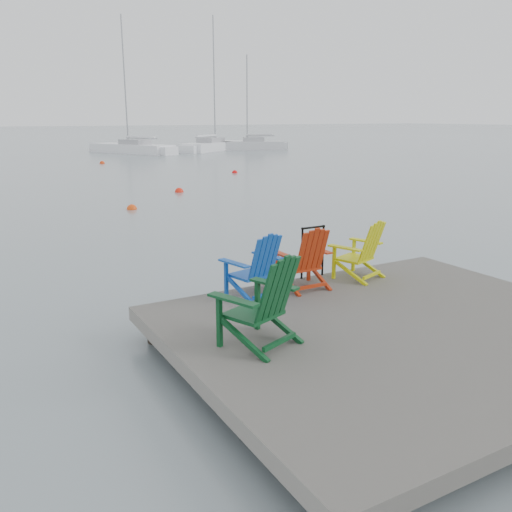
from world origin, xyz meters
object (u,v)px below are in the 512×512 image
handrail (313,247)px  sailboat_near (132,149)px  chair_yellow (361,249)px  buoy_b (179,192)px  chair_red (305,258)px  sailboat_far (251,146)px  buoy_a (132,209)px  buoy_d (102,163)px  buoy_c (235,173)px  sailboat_mid (213,147)px  chair_blue (256,265)px  chair_green (263,300)px

handrail → sailboat_near: 42.77m
chair_yellow → buoy_b: chair_yellow is taller
chair_red → buoy_b: 15.91m
chair_red → sailboat_far: bearing=61.8°
buoy_a → buoy_d: same height
handrail → buoy_c: 23.15m
sailboat_far → buoy_d: sailboat_far is taller
sailboat_mid → buoy_a: (-17.40, -30.42, -0.35)m
sailboat_near → sailboat_mid: sailboat_mid is taller
buoy_a → buoy_c: 13.31m
chair_blue → sailboat_far: 47.45m
sailboat_near → buoy_b: size_ratio=31.20×
sailboat_near → sailboat_far: bearing=-28.0°
handrail → buoy_d: size_ratio=2.46×
sailboat_mid → buoy_d: sailboat_mid is taller
sailboat_near → chair_blue: bearing=-129.6°
chair_green → buoy_b: size_ratio=2.97×
chair_red → buoy_a: bearing=86.1°
handrail → buoy_a: size_ratio=2.47×
chair_blue → chair_yellow: (2.07, 0.00, -0.00)m
chair_red → sailboat_near: sailboat_near is taller
chair_blue → sailboat_mid: bearing=52.8°
handrail → buoy_b: size_ratio=2.32×
sailboat_near → buoy_c: 20.56m
chair_blue → sailboat_mid: 46.44m
chair_red → buoy_d: bearing=81.3°
handrail → sailboat_mid: 45.44m
chair_yellow → chair_blue: bearing=160.8°
chair_green → sailboat_far: sailboat_far is taller
handrail → sailboat_mid: sailboat_mid is taller
buoy_a → chair_yellow: bearing=-87.9°
buoy_d → chair_red: bearing=-98.4°
chair_blue → chair_red: chair_red is taller
chair_yellow → buoy_a: 11.98m
handrail → sailboat_near: (9.47, 41.70, -0.69)m
chair_yellow → handrail: bearing=125.5°
sailboat_far → buoy_c: (-12.09, -19.96, -0.36)m
buoy_c → sailboat_mid: bearing=68.3°
chair_blue → buoy_a: chair_blue is taller
sailboat_far → buoy_a: bearing=162.5°
buoy_a → buoy_d: (3.99, 20.21, 0.00)m
chair_blue → buoy_a: bearing=69.2°
chair_yellow → sailboat_mid: bearing=48.9°
chair_yellow → buoy_a: size_ratio=2.78×
chair_yellow → sailboat_far: size_ratio=0.11×
handrail → chair_yellow: chair_yellow is taller
chair_green → buoy_b: (5.62, 17.01, -1.08)m
buoy_a → chair_red: bearing=-93.5°
handrail → chair_red: 0.69m
handrail → chair_blue: (-1.39, -0.48, -0.03)m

